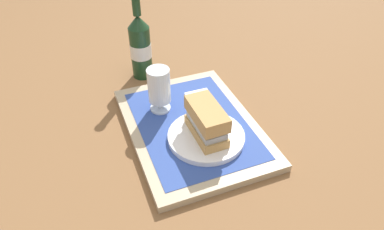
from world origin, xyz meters
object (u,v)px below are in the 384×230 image
(plate, at_px, (206,136))
(beer_glass, at_px, (159,89))
(beer_bottle, at_px, (140,46))
(sandwich, at_px, (206,120))

(plate, xyz_separation_m, beer_glass, (0.16, 0.07, 0.06))
(beer_glass, bearing_deg, plate, -156.08)
(beer_bottle, bearing_deg, sandwich, -170.56)
(beer_glass, bearing_deg, beer_bottle, -2.10)
(plate, height_order, sandwich, sandwich)
(beer_glass, bearing_deg, sandwich, -155.63)
(plate, xyz_separation_m, sandwich, (0.00, 0.00, 0.05))
(plate, height_order, beer_bottle, beer_bottle)
(sandwich, xyz_separation_m, beer_bottle, (0.37, 0.06, 0.03))
(plate, xyz_separation_m, beer_bottle, (0.37, 0.06, 0.08))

